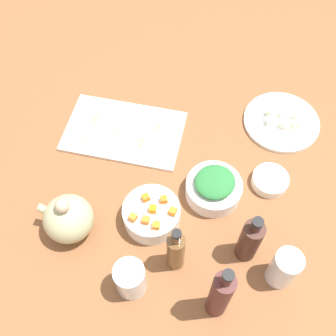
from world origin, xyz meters
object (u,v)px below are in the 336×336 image
drinking_glass_1 (128,278)px  bowl_carrots (152,214)px  bowl_greens (214,189)px  bottle_1 (176,251)px  cutting_board (124,131)px  drinking_glass_0 (284,268)px  bottle_0 (250,240)px  bottle_2 (220,295)px  plate_tofu (281,122)px  teapot (68,218)px  bowl_small_side (270,181)px

drinking_glass_1 → bowl_carrots: bearing=-89.8°
bowl_greens → bottle_1: bearing=77.5°
cutting_board → drinking_glass_0: size_ratio=2.85×
bottle_1 → cutting_board: bearing=-53.5°
cutting_board → bottle_0: bottle_0 is taller
bottle_1 → bottle_2: size_ratio=0.73×
cutting_board → bowl_greens: bearing=156.6°
cutting_board → bottle_1: size_ratio=1.86×
bowl_greens → drinking_glass_0: (-20.96, 18.35, 3.56)cm
bottle_0 → drinking_glass_0: (-9.23, 3.91, -1.96)cm
drinking_glass_1 → drinking_glass_0: bearing=-160.6°
plate_tofu → bottle_0: bottle_0 is taller
teapot → drinking_glass_1: size_ratio=1.39×
bottle_1 → bottle_2: 15.09cm
bottle_0 → drinking_glass_0: 10.22cm
plate_tofu → bowl_carrots: (29.12, 42.50, 2.43)cm
drinking_glass_1 → bowl_greens: bearing=-114.6°
bowl_carrots → drinking_glass_1: drinking_glass_1 is taller
cutting_board → plate_tofu: plate_tofu is taller
bowl_greens → bottle_0: size_ratio=0.80×
teapot → drinking_glass_0: bearing=-177.8°
bowl_greens → bowl_small_side: bearing=-152.2°
cutting_board → drinking_glass_1: 47.49cm
bottle_0 → bottle_2: bearing=74.5°
bowl_small_side → bottle_0: bottle_0 is taller
cutting_board → bowl_greens: (-30.97, 13.40, 2.15)cm
bottle_0 → cutting_board: bearing=-33.1°
plate_tofu → bowl_greens: bearing=63.6°
drinking_glass_0 → plate_tofu: bearing=-83.1°
cutting_board → bowl_carrots: (-16.88, 25.61, 2.53)cm
drinking_glass_1 → cutting_board: bearing=-69.0°
drinking_glass_0 → drinking_glass_1: 37.11cm
bowl_greens → bottle_1: 23.03cm
plate_tofu → bottle_1: (19.90, 52.19, 7.29)cm
bottle_1 → drinking_glass_0: bottle_1 is taller
plate_tofu → drinking_glass_0: (-5.93, 48.65, 5.61)cm
plate_tofu → bottle_2: 61.71cm
bowl_greens → bottle_2: 32.08cm
plate_tofu → drinking_glass_0: size_ratio=1.88×
bowl_greens → bottle_2: size_ratio=0.59×
bottle_0 → bottle_1: bearing=24.2°
cutting_board → bottle_1: 44.51cm
bottle_0 → bowl_greens: bearing=-50.9°
teapot → bottle_2: (-41.10, 9.55, 4.97)cm
bottle_0 → bottle_2: (4.31, 15.58, 3.00)cm
plate_tofu → drinking_glass_0: drinking_glass_0 is taller
plate_tofu → bowl_carrots: bearing=55.6°
plate_tofu → bottle_0: bearing=85.8°
teapot → drinking_glass_1: teapot is taller
teapot → bottle_1: 28.90cm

